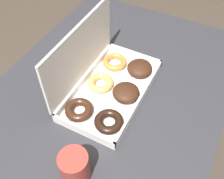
# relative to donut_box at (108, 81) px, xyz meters

# --- Properties ---
(ground_plane) EXTENTS (8.00, 8.00, 0.00)m
(ground_plane) POSITION_rel_donut_box_xyz_m (-0.01, -0.01, -0.79)
(ground_plane) COLOR #42382D
(dining_table) EXTENTS (1.09, 0.78, 0.74)m
(dining_table) POSITION_rel_donut_box_xyz_m (-0.01, -0.01, -0.16)
(dining_table) COLOR #2D2D33
(dining_table) RESTS_ON ground_plane
(donut_box) EXTENTS (0.39, 0.23, 0.24)m
(donut_box) POSITION_rel_donut_box_xyz_m (0.00, 0.00, 0.00)
(donut_box) COLOR white
(donut_box) RESTS_ON dining_table
(coffee_mug) EXTENTS (0.08, 0.08, 0.10)m
(coffee_mug) POSITION_rel_donut_box_xyz_m (-0.32, -0.07, 0.01)
(coffee_mug) COLOR #A3382D
(coffee_mug) RESTS_ON dining_table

